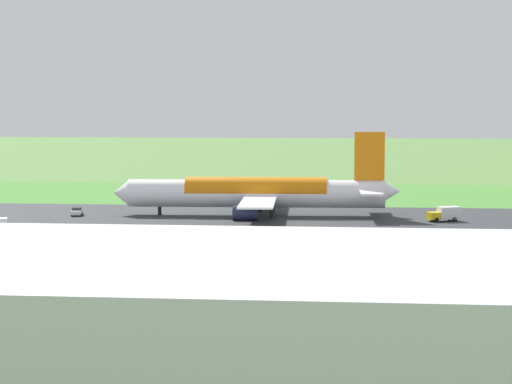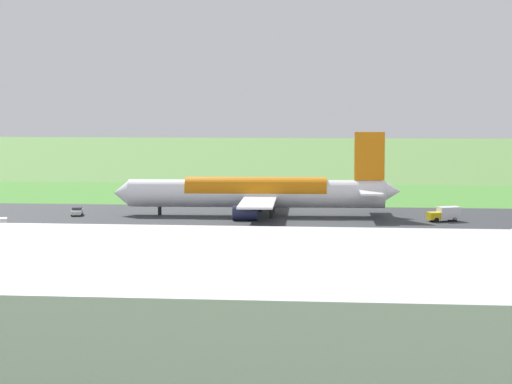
% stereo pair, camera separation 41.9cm
% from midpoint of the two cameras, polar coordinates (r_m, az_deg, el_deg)
% --- Properties ---
extents(ground_plane, '(800.00, 800.00, 0.00)m').
position_cam_midpoint_polar(ground_plane, '(182.15, 0.33, -1.41)').
color(ground_plane, '#547F3D').
extents(runway_asphalt, '(600.00, 33.70, 0.06)m').
position_cam_midpoint_polar(runway_asphalt, '(182.15, 0.33, -1.40)').
color(runway_asphalt, '#2D3033').
rests_on(runway_asphalt, ground).
extents(apron_concrete, '(440.00, 110.00, 0.05)m').
position_cam_midpoint_polar(apron_concrete, '(128.29, -1.99, -4.24)').
color(apron_concrete, gray).
rests_on(apron_concrete, ground).
extents(grass_verge_foreground, '(600.00, 80.00, 0.04)m').
position_cam_midpoint_polar(grass_verge_foreground, '(213.87, 1.14, -0.41)').
color(grass_verge_foreground, '#478534').
rests_on(grass_verge_foreground, ground).
extents(airliner_main, '(54.10, 44.22, 15.88)m').
position_cam_midpoint_polar(airliner_main, '(181.76, 0.19, -0.05)').
color(airliner_main, white).
rests_on(airliner_main, ground).
extents(terminal_building, '(153.70, 26.05, 34.06)m').
position_cam_midpoint_polar(terminal_building, '(59.55, -10.34, -9.22)').
color(terminal_building, silver).
rests_on(terminal_building, ground).
extents(service_truck_baggage, '(6.21, 3.95, 2.65)m').
position_cam_midpoint_polar(service_truck_baggage, '(161.99, -14.76, -1.93)').
color(service_truck_baggage, black).
rests_on(service_truck_baggage, ground).
extents(service_car_followme, '(2.51, 4.45, 1.62)m').
position_cam_midpoint_polar(service_car_followme, '(185.52, -10.41, -1.11)').
color(service_car_followme, silver).
rests_on(service_car_followme, ground).
extents(service_truck_fuel, '(6.22, 4.07, 2.65)m').
position_cam_midpoint_polar(service_truck_fuel, '(176.55, 11.11, -1.27)').
color(service_truck_fuel, gold).
rests_on(service_truck_fuel, ground).
extents(no_stopping_sign, '(0.60, 0.10, 2.85)m').
position_cam_midpoint_polar(no_stopping_sign, '(211.81, 6.76, -0.05)').
color(no_stopping_sign, slate).
rests_on(no_stopping_sign, ground).
extents(traffic_cone_orange, '(0.40, 0.40, 0.55)m').
position_cam_midpoint_polar(traffic_cone_orange, '(216.74, 5.07, -0.29)').
color(traffic_cone_orange, orange).
rests_on(traffic_cone_orange, ground).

